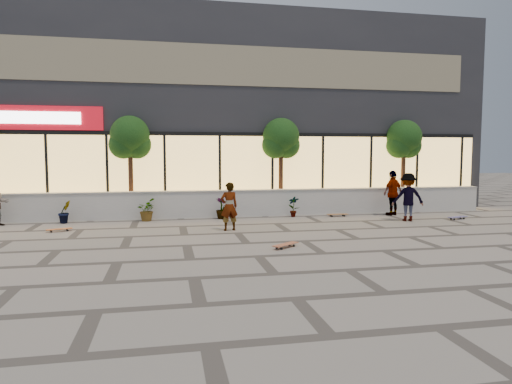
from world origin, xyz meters
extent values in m
plane|color=gray|center=(0.00, 0.00, 0.00)|extent=(80.00, 80.00, 0.00)
cube|color=silver|center=(0.00, 7.00, 0.50)|extent=(22.00, 0.35, 1.00)
cube|color=#B2AFA8|center=(0.00, 7.00, 1.02)|extent=(22.00, 0.42, 0.04)
cube|color=#26272C|center=(0.00, 12.50, 4.25)|extent=(24.00, 9.00, 8.50)
cube|color=#E5B55B|center=(0.00, 7.98, 1.70)|extent=(23.04, 0.05, 3.00)
cube|color=black|center=(0.00, 7.95, 3.25)|extent=(23.04, 0.08, 0.15)
cube|color=#AB0C17|center=(-7.00, 7.93, 3.80)|extent=(5.00, 0.10, 0.90)
cube|color=white|center=(-7.00, 7.86, 3.80)|extent=(3.40, 0.06, 0.45)
cube|color=brown|center=(0.00, 7.98, 6.00)|extent=(21.60, 0.05, 1.60)
imported|color=black|center=(-5.70, 6.45, 0.41)|extent=(0.57, 0.57, 0.81)
imported|color=black|center=(-2.90, 6.45, 0.41)|extent=(0.68, 0.77, 0.81)
imported|color=black|center=(-0.10, 6.45, 0.41)|extent=(0.64, 0.64, 0.81)
imported|color=black|center=(2.70, 6.45, 0.41)|extent=(0.46, 0.35, 0.81)
cylinder|color=#482819|center=(-3.50, 7.70, 1.62)|extent=(0.18, 0.18, 3.24)
sphere|color=black|center=(-3.50, 7.70, 3.17)|extent=(1.50, 1.50, 1.50)
sphere|color=black|center=(-3.75, 7.65, 2.81)|extent=(1.10, 1.10, 1.10)
sphere|color=black|center=(-3.25, 7.75, 2.81)|extent=(1.10, 1.10, 1.10)
cylinder|color=#482819|center=(2.50, 7.70, 1.62)|extent=(0.18, 0.18, 3.24)
sphere|color=black|center=(2.50, 7.70, 3.17)|extent=(1.50, 1.50, 1.50)
sphere|color=black|center=(2.25, 7.65, 2.81)|extent=(1.10, 1.10, 1.10)
sphere|color=black|center=(2.75, 7.75, 2.81)|extent=(1.10, 1.10, 1.10)
cylinder|color=#482819|center=(8.00, 7.70, 1.62)|extent=(0.18, 0.18, 3.24)
sphere|color=black|center=(8.00, 7.70, 3.17)|extent=(1.50, 1.50, 1.50)
sphere|color=black|center=(7.75, 7.65, 2.81)|extent=(1.10, 1.10, 1.10)
sphere|color=black|center=(8.25, 7.75, 2.81)|extent=(1.10, 1.10, 1.10)
imported|color=silver|center=(-0.19, 3.80, 0.78)|extent=(0.62, 0.45, 1.55)
imported|color=silver|center=(6.70, 6.12, 0.90)|extent=(1.14, 0.83, 1.79)
imported|color=maroon|center=(6.50, 4.60, 0.88)|extent=(1.25, 0.90, 1.75)
cube|color=#9D4F33|center=(0.89, 0.84, 0.09)|extent=(0.82, 0.69, 0.02)
cylinder|color=black|center=(1.06, 1.06, 0.03)|extent=(0.07, 0.06, 0.06)
cylinder|color=black|center=(1.15, 0.94, 0.03)|extent=(0.07, 0.06, 0.06)
cylinder|color=black|center=(0.63, 0.75, 0.03)|extent=(0.07, 0.06, 0.06)
cylinder|color=black|center=(0.73, 0.62, 0.03)|extent=(0.07, 0.06, 0.06)
cube|color=#CB5F26|center=(-5.50, 4.62, 0.08)|extent=(0.79, 0.45, 0.02)
cylinder|color=black|center=(-5.30, 4.77, 0.03)|extent=(0.06, 0.05, 0.06)
cylinder|color=black|center=(-5.25, 4.64, 0.03)|extent=(0.06, 0.05, 0.06)
cylinder|color=black|center=(-5.74, 4.61, 0.03)|extent=(0.06, 0.05, 0.06)
cylinder|color=black|center=(-5.70, 4.48, 0.03)|extent=(0.06, 0.05, 0.06)
cube|color=#996232|center=(4.42, 6.20, 0.09)|extent=(0.84, 0.22, 0.02)
cylinder|color=black|center=(4.67, 6.28, 0.03)|extent=(0.06, 0.03, 0.06)
cylinder|color=black|center=(4.67, 6.13, 0.03)|extent=(0.06, 0.03, 0.06)
cylinder|color=black|center=(4.16, 6.27, 0.03)|extent=(0.06, 0.03, 0.06)
cylinder|color=black|center=(4.16, 6.12, 0.03)|extent=(0.06, 0.03, 0.06)
cube|color=#4F4B8A|center=(8.55, 4.59, 0.09)|extent=(0.89, 0.47, 0.02)
cylinder|color=black|center=(8.78, 4.75, 0.03)|extent=(0.07, 0.05, 0.06)
cylinder|color=black|center=(8.82, 4.60, 0.03)|extent=(0.07, 0.05, 0.06)
cylinder|color=black|center=(8.27, 4.59, 0.03)|extent=(0.07, 0.05, 0.06)
cylinder|color=black|center=(8.32, 4.44, 0.03)|extent=(0.07, 0.05, 0.06)
camera|label=1|loc=(-2.14, -10.56, 2.47)|focal=32.00mm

